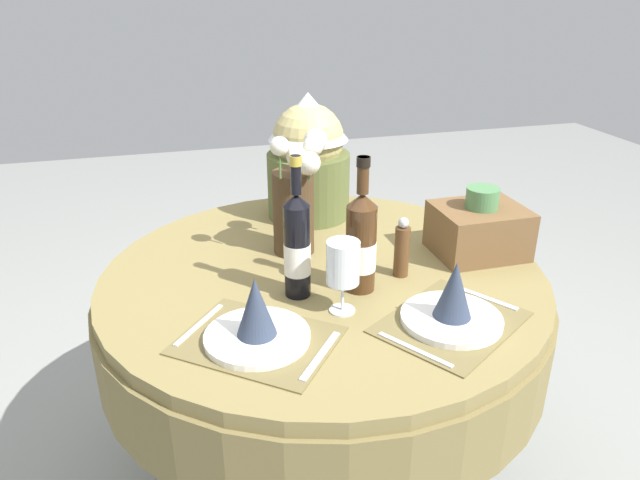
{
  "coord_description": "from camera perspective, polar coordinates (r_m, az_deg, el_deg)",
  "views": [
    {
      "loc": [
        -0.4,
        -1.41,
        1.49
      ],
      "look_at": [
        0.0,
        0.03,
        0.81
      ],
      "focal_mm": 33.07,
      "sensor_mm": 36.0,
      "label": 1
    }
  ],
  "objects": [
    {
      "name": "ground",
      "position": [
        2.09,
        0.24,
        -21.13
      ],
      "size": [
        8.0,
        8.0,
        0.0
      ],
      "primitive_type": "plane",
      "color": "gray"
    },
    {
      "name": "dining_table",
      "position": [
        1.72,
        0.28,
        -7.39
      ],
      "size": [
        1.25,
        1.25,
        0.73
      ],
      "color": "olive",
      "rests_on": "ground"
    },
    {
      "name": "wine_bottle_left",
      "position": [
        1.47,
        -2.23,
        -0.53
      ],
      "size": [
        0.07,
        0.07,
        0.37
      ],
      "color": "black",
      "rests_on": "dining_table"
    },
    {
      "name": "wine_glass_left",
      "position": [
        1.4,
        2.24,
        -2.32
      ],
      "size": [
        0.08,
        0.08,
        0.19
      ],
      "color": "silver",
      "rests_on": "dining_table"
    },
    {
      "name": "wine_bottle_centre",
      "position": [
        1.5,
        3.99,
        -0.2
      ],
      "size": [
        0.08,
        0.08,
        0.36
      ],
      "color": "#422814",
      "rests_on": "dining_table"
    },
    {
      "name": "place_setting_right",
      "position": [
        1.42,
        12.72,
        -6.23
      ],
      "size": [
        0.43,
        0.4,
        0.16
      ],
      "color": "brown",
      "rests_on": "dining_table"
    },
    {
      "name": "woven_basket_side_right",
      "position": [
        1.78,
        15.11,
        1.09
      ],
      "size": [
        0.25,
        0.21,
        0.2
      ],
      "color": "brown",
      "rests_on": "dining_table"
    },
    {
      "name": "place_setting_left",
      "position": [
        1.33,
        -6.16,
        -8.03
      ],
      "size": [
        0.43,
        0.42,
        0.16
      ],
      "color": "brown",
      "rests_on": "dining_table"
    },
    {
      "name": "pepper_mill",
      "position": [
        1.6,
        7.93,
        -0.88
      ],
      "size": [
        0.04,
        0.04,
        0.17
      ],
      "color": "brown",
      "rests_on": "dining_table"
    },
    {
      "name": "gift_tub_back_centre",
      "position": [
        1.95,
        -1.14,
        8.44
      ],
      "size": [
        0.27,
        0.27,
        0.42
      ],
      "color": "#566033",
      "rests_on": "dining_table"
    },
    {
      "name": "flower_vase",
      "position": [
        1.69,
        -2.32,
        4.02
      ],
      "size": [
        0.18,
        0.18,
        0.36
      ],
      "color": "#47331E",
      "rests_on": "dining_table"
    }
  ]
}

